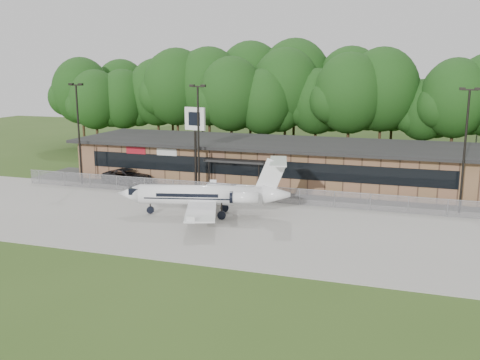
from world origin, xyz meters
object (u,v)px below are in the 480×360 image
(terminal, at_px, (271,161))
(pole_sign, at_px, (195,128))
(business_jet, at_px, (207,196))
(suv, at_px, (128,177))

(terminal, xyz_separation_m, pole_sign, (-5.44, -7.14, 4.04))
(business_jet, xyz_separation_m, suv, (-12.19, 8.65, -0.92))
(suv, bearing_deg, business_jet, -110.00)
(terminal, bearing_deg, business_jet, -95.20)
(terminal, relative_size, pole_sign, 5.04)
(business_jet, distance_m, suv, 14.98)
(terminal, xyz_separation_m, suv, (-13.52, -5.92, -1.39))
(terminal, bearing_deg, pole_sign, -127.28)
(suv, bearing_deg, terminal, -50.99)
(business_jet, relative_size, pole_sign, 1.73)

